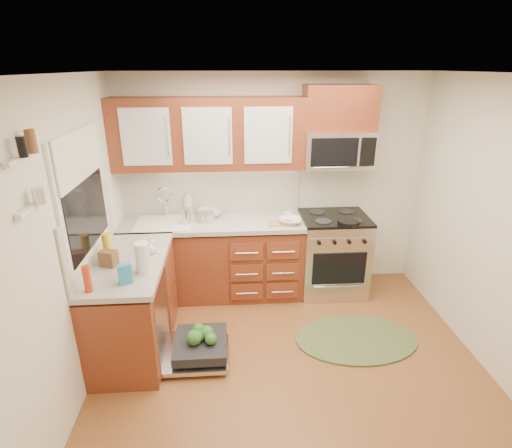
{
  "coord_description": "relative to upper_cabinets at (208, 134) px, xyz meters",
  "views": [
    {
      "loc": [
        -0.52,
        -2.76,
        2.55
      ],
      "look_at": [
        -0.27,
        0.85,
        1.11
      ],
      "focal_mm": 28.0,
      "sensor_mm": 36.0,
      "label": 1
    }
  ],
  "objects": [
    {
      "name": "floor",
      "position": [
        0.73,
        -1.57,
        -1.88
      ],
      "size": [
        3.5,
        3.5,
        0.0
      ],
      "primitive_type": "plane",
      "color": "brown",
      "rests_on": "ground"
    },
    {
      "name": "ceiling",
      "position": [
        0.73,
        -1.57,
        0.62
      ],
      "size": [
        3.5,
        3.5,
        0.0
      ],
      "primitive_type": "plane",
      "rotation": [
        3.14,
        0.0,
        0.0
      ],
      "color": "white",
      "rests_on": "ground"
    },
    {
      "name": "wall_back",
      "position": [
        0.73,
        0.18,
        -0.62
      ],
      "size": [
        3.5,
        0.04,
        2.5
      ],
      "primitive_type": "cube",
      "color": "silver",
      "rests_on": "ground"
    },
    {
      "name": "wall_left",
      "position": [
        -1.02,
        -1.57,
        -0.62
      ],
      "size": [
        0.04,
        3.5,
        2.5
      ],
      "primitive_type": "cube",
      "color": "silver",
      "rests_on": "ground"
    },
    {
      "name": "base_cabinet_back",
      "position": [
        0.0,
        -0.12,
        -1.45
      ],
      "size": [
        2.05,
        0.6,
        0.85
      ],
      "primitive_type": "cube",
      "color": "#5A1D14",
      "rests_on": "ground"
    },
    {
      "name": "base_cabinet_left",
      "position": [
        -0.72,
        -1.05,
        -1.45
      ],
      "size": [
        0.6,
        1.25,
        0.85
      ],
      "primitive_type": "cube",
      "color": "#5A1D14",
      "rests_on": "ground"
    },
    {
      "name": "countertop_back",
      "position": [
        0.0,
        -0.14,
        -0.97
      ],
      "size": [
        2.07,
        0.64,
        0.05
      ],
      "primitive_type": "cube",
      "color": "#A6A198",
      "rests_on": "base_cabinet_back"
    },
    {
      "name": "countertop_left",
      "position": [
        -0.71,
        -1.05,
        -0.97
      ],
      "size": [
        0.64,
        1.27,
        0.05
      ],
      "primitive_type": "cube",
      "color": "#A6A198",
      "rests_on": "base_cabinet_left"
    },
    {
      "name": "backsplash_back",
      "position": [
        0.0,
        0.16,
        -0.67
      ],
      "size": [
        2.05,
        0.02,
        0.57
      ],
      "primitive_type": "cube",
      "color": "#B5AFA2",
      "rests_on": "ground"
    },
    {
      "name": "backsplash_left",
      "position": [
        -1.01,
        -1.05,
        -0.67
      ],
      "size": [
        0.02,
        1.25,
        0.57
      ],
      "primitive_type": "cube",
      "color": "#B5AFA2",
      "rests_on": "ground"
    },
    {
      "name": "upper_cabinets",
      "position": [
        0.0,
        0.0,
        0.0
      ],
      "size": [
        2.05,
        0.35,
        0.75
      ],
      "primitive_type": null,
      "color": "#5A1D14",
      "rests_on": "ground"
    },
    {
      "name": "cabinet_over_mw",
      "position": [
        1.41,
        0.0,
        0.26
      ],
      "size": [
        0.76,
        0.35,
        0.47
      ],
      "primitive_type": "cube",
      "color": "#5A1D14",
      "rests_on": "ground"
    },
    {
      "name": "range",
      "position": [
        1.41,
        -0.15,
        -1.4
      ],
      "size": [
        0.76,
        0.64,
        0.95
      ],
      "primitive_type": null,
      "color": "silver",
      "rests_on": "ground"
    },
    {
      "name": "microwave",
      "position": [
        1.41,
        -0.02,
        -0.18
      ],
      "size": [
        0.76,
        0.38,
        0.4
      ],
      "primitive_type": null,
      "color": "silver",
      "rests_on": "ground"
    },
    {
      "name": "sink",
      "position": [
        -0.52,
        -0.16,
        -1.07
      ],
      "size": [
        0.62,
        0.5,
        0.26
      ],
      "primitive_type": null,
      "color": "white",
      "rests_on": "ground"
    },
    {
      "name": "dishwasher",
      "position": [
        -0.13,
        -1.27,
        -1.77
      ],
      "size": [
        0.7,
        0.6,
        0.2
      ],
      "primitive_type": null,
      "color": "silver",
      "rests_on": "ground"
    },
    {
      "name": "window",
      "position": [
        -1.01,
        -1.07,
        -0.32
      ],
      "size": [
        0.03,
        1.05,
        1.05
      ],
      "primitive_type": null,
      "color": "white",
      "rests_on": "ground"
    },
    {
      "name": "window_blind",
      "position": [
        -0.98,
        -1.07,
        0.0
      ],
      "size": [
        0.02,
        0.96,
        0.4
      ],
      "primitive_type": "cube",
      "color": "white",
      "rests_on": "ground"
    },
    {
      "name": "shelf_upper",
      "position": [
        -0.99,
        -1.92,
        0.17
      ],
      "size": [
        0.04,
        0.4,
        0.03
      ],
      "primitive_type": "cube",
      "color": "white",
      "rests_on": "ground"
    },
    {
      "name": "shelf_lower",
      "position": [
        -0.99,
        -1.92,
        -0.12
      ],
      "size": [
        0.04,
        0.4,
        0.03
      ],
      "primitive_type": "cube",
      "color": "white",
      "rests_on": "ground"
    },
    {
      "name": "rug",
      "position": [
        1.43,
        -1.13,
        -1.86
      ],
      "size": [
        1.24,
        0.83,
        0.02
      ],
      "primitive_type": null,
      "rotation": [
        0.0,
        0.0,
        -0.03
      ],
      "color": "#556439",
      "rests_on": "ground"
    },
    {
      "name": "skillet",
      "position": [
        1.49,
        -0.4,
        -0.9
      ],
      "size": [
        0.29,
        0.29,
        0.04
      ],
      "primitive_type": "cylinder",
      "rotation": [
        0.0,
        0.0,
        0.34
      ],
      "color": "black",
      "rests_on": "range"
    },
    {
      "name": "stock_pot",
      "position": [
        -0.05,
        -0.13,
        -0.9
      ],
      "size": [
        0.19,
        0.19,
        0.11
      ],
      "primitive_type": "cylinder",
      "rotation": [
        0.0,
        0.0,
        -0.07
      ],
      "color": "silver",
      "rests_on": "countertop_back"
    },
    {
      "name": "cutting_board",
      "position": [
        0.76,
        -0.27,
        -0.94
      ],
      "size": [
        0.27,
        0.18,
        0.02
      ],
      "primitive_type": "cube",
      "rotation": [
        0.0,
        0.0,
        -0.02
      ],
      "color": "tan",
      "rests_on": "countertop_back"
    },
    {
      "name": "canister",
      "position": [
        -0.27,
        -0.2,
        -0.86
      ],
      "size": [
        0.13,
        0.13,
        0.18
      ],
      "primitive_type": "cylinder",
      "rotation": [
        0.0,
        0.0,
        0.24
      ],
      "color": "silver",
      "rests_on": "countertop_back"
    },
    {
      "name": "paper_towel_roll",
      "position": [
        -0.53,
        -1.29,
        -0.82
      ],
      "size": [
        0.15,
        0.15,
        0.27
      ],
      "primitive_type": "cylinder",
      "rotation": [
        0.0,
        0.0,
        -0.24
      ],
      "color": "white",
      "rests_on": "countertop_left"
    },
    {
      "name": "mustard_bottle",
      "position": [
        -0.9,
        -1.01,
        -0.83
      ],
      "size": [
        0.09,
        0.09,
        0.24
      ],
      "primitive_type": "cylinder",
      "rotation": [
        0.0,
        0.0,
        -0.24
      ],
      "color": "yellow",
      "rests_on": "countertop_left"
    },
    {
      "name": "red_bottle",
      "position": [
        -0.9,
        -1.57,
        -0.84
      ],
      "size": [
        0.08,
        0.08,
        0.22
      ],
      "primitive_type": "cylinder",
      "rotation": [
        0.0,
        0.0,
        0.39
      ],
      "color": "red",
      "rests_on": "countertop_left"
    },
    {
      "name": "wooden_box",
      "position": [
        -0.85,
        -1.14,
        -0.88
      ],
      "size": [
        0.17,
        0.14,
        0.14
      ],
      "primitive_type": "cube",
      "rotation": [
        0.0,
        0.0,
        -0.34
      ],
      "color": "brown",
      "rests_on": "countertop_left"
    },
    {
      "name": "blue_carton",
      "position": [
        -0.64,
        -1.46,
        -0.87
      ],
      "size": [
        0.12,
        0.1,
        0.16
      ],
      "primitive_type": "cube",
      "rotation": [
        0.0,
        0.0,
        0.4
      ],
      "color": "#2881BC",
      "rests_on": "countertop_left"
    },
    {
      "name": "bowl_a",
      "position": [
        0.87,
        -0.27,
        -0.92
      ],
      "size": [
        0.26,
        0.26,
        0.06
      ],
      "primitive_type": "imported",
      "rotation": [
        0.0,
        0.0,
        -0.08
      ],
      "color": "#999999",
      "rests_on": "countertop_back"
    },
    {
      "name": "bowl_b",
      "position": [
        -0.02,
        0.03,
        -0.91
      ],
      "size": [
        0.29,
        0.29,
        0.09
      ],
      "primitive_type": "imported",
      "rotation": [
        0.0,
        0.0,
        -0.06
      ],
      "color": "#999999",
      "rests_on": "countertop_back"
    },
    {
      "name": "cup",
      "position": [
        0.88,
        -0.09,
        -0.91
      ],
      "size": [
        0.15,
        0.15,
        0.09
      ],
      "primitive_type": "imported",
      "rotation": [
        0.0,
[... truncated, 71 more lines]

